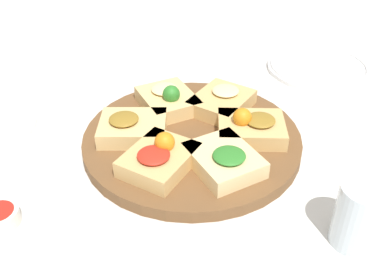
# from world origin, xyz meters

# --- Properties ---
(ground_plane) EXTENTS (3.00, 3.00, 0.00)m
(ground_plane) POSITION_xyz_m (0.00, 0.00, 0.00)
(ground_plane) COLOR silver
(serving_board) EXTENTS (0.41, 0.41, 0.02)m
(serving_board) POSITION_xyz_m (0.00, 0.00, 0.01)
(serving_board) COLOR brown
(serving_board) RESTS_ON ground_plane
(focaccia_slice_0) EXTENTS (0.14, 0.12, 0.04)m
(focaccia_slice_0) POSITION_xyz_m (0.11, 0.02, 0.04)
(focaccia_slice_0) COLOR tan
(focaccia_slice_0) RESTS_ON serving_board
(focaccia_slice_1) EXTENTS (0.13, 0.15, 0.06)m
(focaccia_slice_1) POSITION_xyz_m (0.03, 0.10, 0.04)
(focaccia_slice_1) COLOR #DBB775
(focaccia_slice_1) RESTS_ON serving_board
(focaccia_slice_2) EXTENTS (0.16, 0.16, 0.04)m
(focaccia_slice_2) POSITION_xyz_m (-0.08, 0.08, 0.04)
(focaccia_slice_2) COLOR #DBB775
(focaccia_slice_2) RESTS_ON serving_board
(focaccia_slice_3) EXTENTS (0.14, 0.13, 0.06)m
(focaccia_slice_3) POSITION_xyz_m (-0.11, -0.03, 0.04)
(focaccia_slice_3) COLOR tan
(focaccia_slice_3) RESTS_ON serving_board
(focaccia_slice_4) EXTENTS (0.13, 0.14, 0.04)m
(focaccia_slice_4) POSITION_xyz_m (-0.03, -0.11, 0.04)
(focaccia_slice_4) COLOR #E5C689
(focaccia_slice_4) RESTS_ON serving_board
(focaccia_slice_5) EXTENTS (0.16, 0.16, 0.06)m
(focaccia_slice_5) POSITION_xyz_m (0.07, -0.08, 0.04)
(focaccia_slice_5) COLOR tan
(focaccia_slice_5) RESTS_ON serving_board
(plate_right) EXTENTS (0.25, 0.25, 0.02)m
(plate_right) POSITION_xyz_m (0.44, -0.00, 0.01)
(plate_right) COLOR white
(plate_right) RESTS_ON ground_plane
(water_glass) EXTENTS (0.07, 0.07, 0.10)m
(water_glass) POSITION_xyz_m (0.00, -0.33, 0.05)
(water_glass) COLOR silver
(water_glass) RESTS_ON ground_plane
(dipping_bowl) EXTENTS (0.06, 0.06, 0.03)m
(dipping_bowl) POSITION_xyz_m (-0.35, 0.06, 0.01)
(dipping_bowl) COLOR silver
(dipping_bowl) RESTS_ON ground_plane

